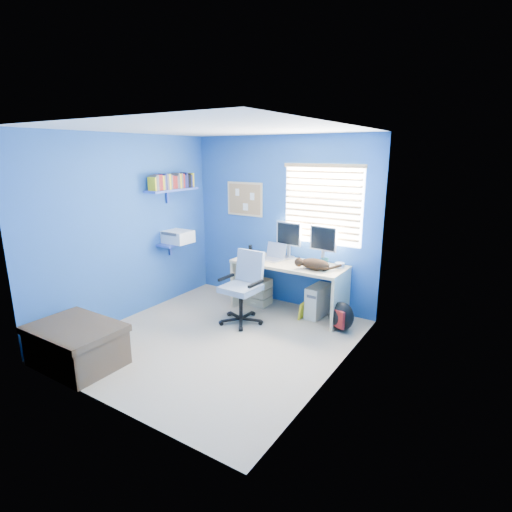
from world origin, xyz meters
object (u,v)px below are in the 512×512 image
Objects in this scene: tower_pc at (318,301)px; office_chair at (243,296)px; laptop at (271,252)px; desk at (289,288)px; cat at (315,264)px.

office_chair is (-0.78, -0.71, 0.14)m from tower_pc.
desk is at bearing 4.10° from laptop.
office_chair is (-0.37, -0.62, -0.01)m from desk.
desk is 4.89× the size of laptop.
tower_pc is 1.07m from office_chair.
laptop is 0.81m from office_chair.
office_chair reaches higher than cat.
office_chair is (-0.07, -0.64, -0.49)m from laptop.
desk is 0.45m from tower_pc.
cat is (0.74, -0.12, -0.04)m from laptop.
laptop is 0.95m from tower_pc.
tower_pc is (0.42, 0.09, -0.14)m from desk.
desk reaches higher than tower_pc.
tower_pc is at bearing 12.12° from desk.
desk is at bearing 59.65° from office_chair.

